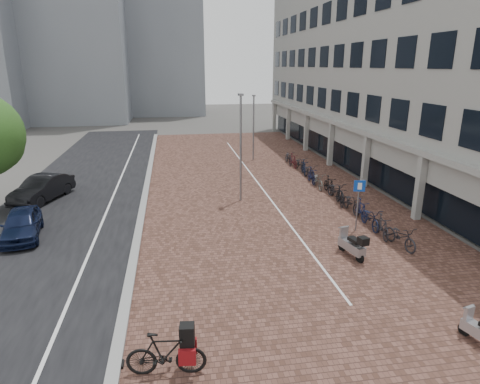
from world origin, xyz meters
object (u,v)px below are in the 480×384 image
Objects in this scene: scooter_front at (352,244)px; parking_sign at (358,197)px; car_dark at (42,188)px; hero_bike at (166,353)px; car_navy at (22,224)px.

parking_sign is (1.37, 2.54, 1.12)m from scooter_front.
hero_bike is at bearing -45.15° from car_dark.
car_navy is 14.65m from scooter_front.
car_navy is 1.83× the size of hero_bike.
car_navy is at bearing 40.04° from hero_bike.
parking_sign reaches higher than car_dark.
car_navy is 0.87× the size of car_dark.
parking_sign is at bearing -40.51° from hero_bike.
scooter_front is (13.98, -4.36, -0.08)m from car_navy.
car_dark is at bearing 85.97° from car_navy.
hero_bike is (6.53, -9.96, -0.01)m from car_navy.
car_dark is (-0.63, 5.60, 0.07)m from car_navy.
parking_sign reaches higher than hero_bike.
car_dark is 17.69m from scooter_front.
parking_sign is (15.35, -1.82, 1.04)m from car_navy.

